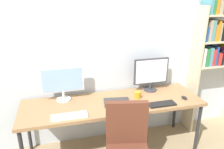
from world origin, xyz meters
TOP-DOWN VIEW (x-y plane):
  - wall_back at (0.00, 1.02)m, footprint 4.68×0.10m
  - desk at (0.00, 0.60)m, footprint 2.28×0.68m
  - bookshelf at (1.64, 0.83)m, footprint 0.83×0.28m
  - monitor_left at (-0.60, 0.81)m, footprint 0.53×0.18m
  - monitor_right at (0.60, 0.81)m, footprint 0.49×0.18m
  - keyboard_left at (-0.56, 0.37)m, footprint 0.40×0.13m
  - keyboard_right at (0.56, 0.37)m, footprint 0.34×0.13m
  - computer_mouse at (0.92, 0.45)m, footprint 0.06×0.10m
  - laptop_closed at (0.04, 0.56)m, footprint 0.35×0.26m
  - coffee_mug at (0.34, 0.62)m, footprint 0.11×0.08m

SIDE VIEW (x-z plane):
  - desk at x=0.00m, z-range 0.32..1.06m
  - keyboard_left at x=-0.56m, z-range 0.74..0.76m
  - keyboard_right at x=0.56m, z-range 0.74..0.76m
  - laptop_closed at x=0.04m, z-range 0.74..0.76m
  - computer_mouse at x=0.92m, z-range 0.74..0.77m
  - coffee_mug at x=0.34m, z-range 0.74..0.83m
  - monitor_left at x=-0.60m, z-range 0.77..1.21m
  - monitor_right at x=0.60m, z-range 0.76..1.23m
  - wall_back at x=0.00m, z-range 0.00..2.60m
  - bookshelf at x=1.64m, z-range 0.31..2.37m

